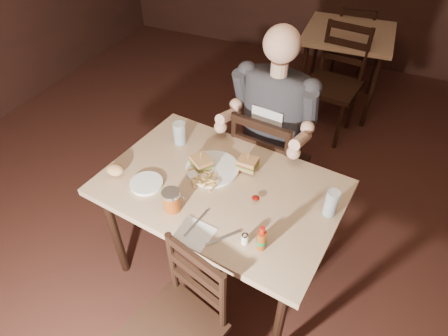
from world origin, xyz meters
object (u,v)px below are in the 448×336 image
at_px(bg_chair_near, 332,86).
at_px(hot_sauce, 262,238).
at_px(main_table, 220,196).
at_px(bg_table, 348,41).
at_px(side_plate, 147,184).
at_px(diner, 273,107).
at_px(chair_far, 270,164).
at_px(dinner_plate, 212,169).
at_px(glass_right, 331,203).
at_px(chair_near, 173,332).
at_px(glass_left, 180,133).
at_px(bg_chair_far, 351,44).
at_px(syrup_dispenser, 172,200).

bearing_deg(bg_chair_near, hot_sauce, -80.05).
bearing_deg(main_table, bg_chair_near, 81.23).
bearing_deg(bg_table, side_plate, -104.23).
bearing_deg(side_plate, diner, 57.49).
distance_m(chair_far, bg_chair_near, 1.20).
distance_m(chair_far, hot_sauce, 0.99).
xyz_separation_m(hot_sauce, side_plate, (-0.68, 0.13, -0.06)).
distance_m(dinner_plate, glass_right, 0.65).
xyz_separation_m(chair_near, side_plate, (-0.40, 0.50, 0.35)).
bearing_deg(main_table, glass_left, 147.12).
xyz_separation_m(diner, side_plate, (-0.45, -0.70, -0.18)).
relative_size(glass_left, side_plate, 0.80).
xyz_separation_m(chair_near, bg_chair_far, (0.23, 3.53, 0.00)).
bearing_deg(glass_right, diner, 132.24).
xyz_separation_m(chair_far, syrup_dispenser, (-0.25, -0.84, 0.36)).
height_order(chair_near, bg_chair_far, bg_chair_far).
distance_m(bg_table, chair_near, 3.00).
bearing_deg(chair_far, diner, 90.00).
relative_size(bg_table, chair_near, 0.98).
xyz_separation_m(bg_chair_near, glass_right, (0.29, -1.75, 0.36)).
height_order(bg_table, side_plate, side_plate).
bearing_deg(bg_chair_far, syrup_dispenser, 77.43).
bearing_deg(glass_right, hot_sauce, -126.08).
bearing_deg(syrup_dispenser, dinner_plate, 87.03).
height_order(chair_far, bg_chair_far, chair_far).
relative_size(chair_near, glass_left, 6.20).
bearing_deg(main_table, side_plate, -156.76).
xyz_separation_m(main_table, syrup_dispenser, (-0.15, -0.24, 0.14)).
height_order(bg_chair_far, syrup_dispenser, syrup_dispenser).
bearing_deg(main_table, chair_far, 80.64).
bearing_deg(dinner_plate, main_table, -45.73).
bearing_deg(dinner_plate, glass_left, 152.12).
bearing_deg(glass_left, bg_chair_far, 76.39).
relative_size(chair_near, syrup_dispenser, 7.31).
bearing_deg(side_plate, hot_sauce, -11.17).
bearing_deg(main_table, bg_chair_far, 84.55).
height_order(glass_left, hot_sauce, hot_sauce).
bearing_deg(hot_sauce, syrup_dispenser, 174.60).
distance_m(bg_chair_far, syrup_dispenser, 3.18).
bearing_deg(glass_left, hot_sauce, -37.09).
height_order(glass_left, syrup_dispenser, glass_left).
bearing_deg(bg_chair_far, diner, 80.66).
relative_size(bg_chair_near, glass_right, 6.69).
relative_size(diner, glass_left, 6.90).
bearing_deg(bg_table, glass_right, -82.90).
bearing_deg(glass_right, syrup_dispenser, -158.68).
bearing_deg(bg_chair_far, bg_table, 85.13).
bearing_deg(bg_chair_near, glass_left, -103.99).
bearing_deg(bg_table, hot_sauce, -88.86).
bearing_deg(syrup_dispenser, bg_table, 88.18).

